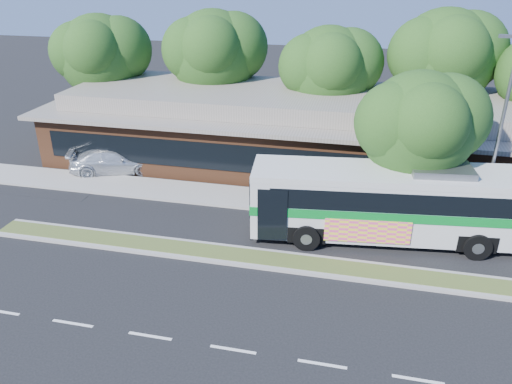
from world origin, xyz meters
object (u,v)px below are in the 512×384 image
sidewalk_tree (427,124)px  lamp_post (499,131)px  transit_bus (400,199)px  sedan (114,160)px

sidewalk_tree → lamp_post: bearing=4.5°
transit_bus → sedan: (-16.63, 4.55, -1.31)m
lamp_post → sidewalk_tree: lamp_post is taller
sedan → sidewalk_tree: sidewalk_tree is taller
transit_bus → sidewalk_tree: (0.89, 1.94, 2.97)m
lamp_post → transit_bus: lamp_post is taller
sedan → sidewalk_tree: (17.52, -2.61, 4.28)m
lamp_post → transit_bus: bearing=-151.7°
lamp_post → sedan: lamp_post is taller
transit_bus → sidewalk_tree: sidewalk_tree is taller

